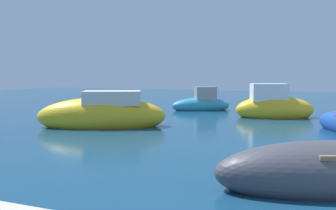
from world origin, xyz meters
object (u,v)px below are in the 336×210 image
Objects in this scene: moored_boat_1 at (202,104)px; moored_boat_4 at (103,114)px; moored_boat_0 at (331,173)px; moored_boat_5 at (274,107)px.

moored_boat_4 reaches higher than moored_boat_1.
moored_boat_4 is at bearing 45.10° from moored_boat_1.
moored_boat_5 is (-2.09, 11.17, 0.17)m from moored_boat_0.
moored_boat_5 is at bearing 79.84° from moored_boat_0.
moored_boat_1 is 8.03m from moored_boat_4.
moored_boat_5 reaches higher than moored_boat_4.
moored_boat_4 is 1.32× the size of moored_boat_5.
moored_boat_0 is at bearing 120.64° from moored_boat_4.
moored_boat_5 is at bearing 123.28° from moored_boat_1.
moored_boat_0 is 1.10× the size of moored_boat_5.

